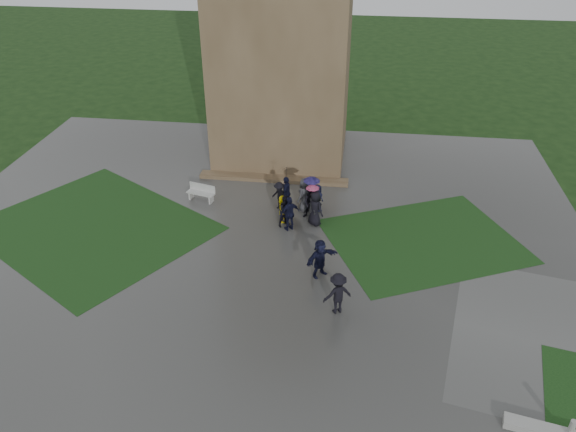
# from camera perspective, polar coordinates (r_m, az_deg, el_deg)

# --- Properties ---
(ground) EXTENTS (120.00, 120.00, 0.00)m
(ground) POSITION_cam_1_polar(r_m,az_deg,el_deg) (25.26, -5.17, -7.37)
(ground) COLOR black
(plaza) EXTENTS (34.00, 34.00, 0.02)m
(plaza) POSITION_cam_1_polar(r_m,az_deg,el_deg) (26.81, -4.28, -4.74)
(plaza) COLOR #373735
(plaza) RESTS_ON ground
(lawn_inset_left) EXTENTS (14.10, 13.46, 0.01)m
(lawn_inset_left) POSITION_cam_1_polar(r_m,az_deg,el_deg) (31.01, -19.13, -1.13)
(lawn_inset_left) COLOR black
(lawn_inset_left) RESTS_ON plaza
(lawn_inset_right) EXTENTS (11.12, 10.15, 0.01)m
(lawn_inset_right) POSITION_cam_1_polar(r_m,az_deg,el_deg) (29.08, 13.59, -2.45)
(lawn_inset_right) COLOR black
(lawn_inset_right) RESTS_ON plaza
(tower) EXTENTS (8.00, 8.00, 18.00)m
(tower) POSITION_cam_1_polar(r_m,az_deg,el_deg) (35.23, -0.51, 20.13)
(tower) COLOR brown
(tower) RESTS_ON ground
(tower_plinth) EXTENTS (9.00, 0.80, 0.22)m
(tower_plinth) POSITION_cam_1_polar(r_m,az_deg,el_deg) (33.98, -1.47, 3.84)
(tower_plinth) COLOR brown
(tower_plinth) RESTS_ON plaza
(bench) EXTENTS (1.70, 0.91, 0.94)m
(bench) POSITION_cam_1_polar(r_m,az_deg,el_deg) (32.00, -8.80, 2.38)
(bench) COLOR #AEAEA9
(bench) RESTS_ON plaza
(visitor_cluster) EXTENTS (3.23, 3.60, 2.50)m
(visitor_cluster) POSITION_cam_1_polar(r_m,az_deg,el_deg) (29.77, 1.04, 1.64)
(visitor_cluster) COLOR black
(visitor_cluster) RESTS_ON plaza
(pedestrian_mid) EXTENTS (1.68, 1.68, 1.89)m
(pedestrian_mid) POSITION_cam_1_polar(r_m,az_deg,el_deg) (25.42, 3.27, -4.30)
(pedestrian_mid) COLOR black
(pedestrian_mid) RESTS_ON plaza
(pedestrian_near) EXTENTS (1.38, 1.11, 1.90)m
(pedestrian_near) POSITION_cam_1_polar(r_m,az_deg,el_deg) (23.44, 5.07, -7.84)
(pedestrian_near) COLOR black
(pedestrian_near) RESTS_ON plaza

